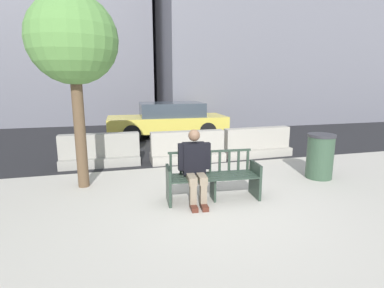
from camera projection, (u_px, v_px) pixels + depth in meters
The scene contains 10 objects.
ground_plane at pixel (211, 207), 5.19m from camera, with size 200.00×200.00×0.00m, color #ADA89E.
street_asphalt at pixel (150, 131), 13.42m from camera, with size 120.00×12.00×0.01m, color black.
street_bench at pixel (213, 178), 5.50m from camera, with size 1.72×0.65×0.88m.
seated_person at pixel (195, 165), 5.33m from camera, with size 0.59×0.74×1.31m.
jersey_barrier_centre at pixel (188, 149), 8.16m from camera, with size 2.01×0.70×0.84m.
jersey_barrier_left at pixel (100, 153), 7.75m from camera, with size 2.00×0.69×0.84m.
jersey_barrier_right at pixel (257, 145), 8.76m from camera, with size 2.03×0.78×0.84m.
street_tree at pixel (73, 42), 5.67m from camera, with size 1.70×1.70×3.78m.
car_taxi_near at pixel (168, 120), 11.81m from camera, with size 4.61×2.03×1.35m.
trash_bin at pixel (320, 156), 6.72m from camera, with size 0.60×0.60×1.01m.
Camera 1 is at (-1.58, -4.61, 2.13)m, focal length 28.00 mm.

